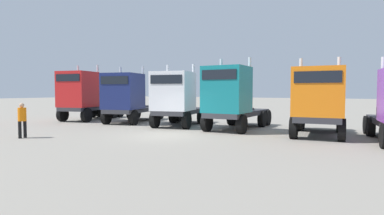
# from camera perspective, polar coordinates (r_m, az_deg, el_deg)

# --- Properties ---
(ground) EXTENTS (200.00, 200.00, 0.00)m
(ground) POSITION_cam_1_polar(r_m,az_deg,el_deg) (17.27, -4.98, -5.04)
(ground) COLOR gray
(semi_truck_red) EXTENTS (4.16, 6.79, 4.55)m
(semi_truck_red) POSITION_cam_1_polar(r_m,az_deg,el_deg) (27.22, -19.03, 2.06)
(semi_truck_red) COLOR #333338
(semi_truck_red) RESTS_ON ground
(semi_truck_navy) EXTENTS (4.18, 6.70, 4.29)m
(semi_truck_navy) POSITION_cam_1_polar(r_m,az_deg,el_deg) (24.24, -11.60, 1.79)
(semi_truck_navy) COLOR #333338
(semi_truck_navy) RESTS_ON ground
(semi_truck_white) EXTENTS (3.87, 6.12, 4.26)m
(semi_truck_white) POSITION_cam_1_polar(r_m,az_deg,el_deg) (21.34, -2.86, 1.71)
(semi_truck_white) COLOR #333338
(semi_truck_white) RESTS_ON ground
(semi_truck_teal) EXTENTS (2.88, 6.42, 4.45)m
(semi_truck_teal) POSITION_cam_1_polar(r_m,az_deg,el_deg) (19.40, 7.10, 1.71)
(semi_truck_teal) COLOR #333338
(semi_truck_teal) RESTS_ON ground
(semi_truck_orange) EXTENTS (3.38, 6.19, 4.19)m
(semi_truck_orange) POSITION_cam_1_polar(r_m,az_deg,el_deg) (17.73, 21.84, 1.04)
(semi_truck_orange) COLOR #333338
(semi_truck_orange) RESTS_ON ground
(visitor_in_hivis) EXTENTS (0.43, 0.45, 1.80)m
(visitor_in_hivis) POSITION_cam_1_polar(r_m,az_deg,el_deg) (18.33, -28.31, -1.63)
(visitor_in_hivis) COLOR black
(visitor_in_hivis) RESTS_ON ground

